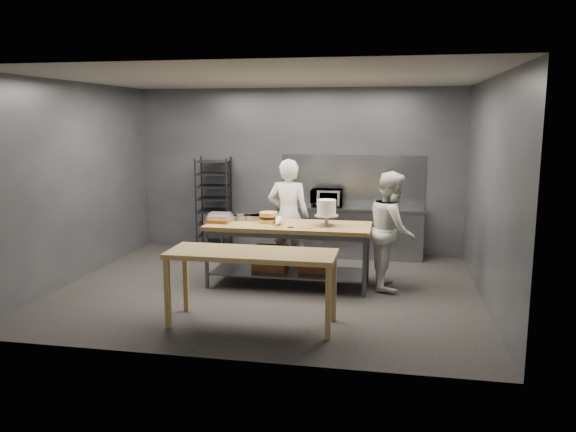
# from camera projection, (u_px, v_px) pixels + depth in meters

# --- Properties ---
(ground) EXTENTS (6.00, 6.00, 0.00)m
(ground) POSITION_uv_depth(u_px,v_px,m) (269.00, 288.00, 8.22)
(ground) COLOR black
(ground) RESTS_ON ground
(back_wall) EXTENTS (6.00, 0.04, 3.00)m
(back_wall) POSITION_uv_depth(u_px,v_px,m) (298.00, 170.00, 10.38)
(back_wall) COLOR #4C4F54
(back_wall) RESTS_ON ground
(work_table) EXTENTS (2.40, 0.90, 0.92)m
(work_table) POSITION_uv_depth(u_px,v_px,m) (289.00, 247.00, 8.31)
(work_table) COLOR olive
(work_table) RESTS_ON ground
(near_counter) EXTENTS (2.00, 0.70, 0.90)m
(near_counter) POSITION_uv_depth(u_px,v_px,m) (252.00, 259.00, 6.64)
(near_counter) COLOR #A07242
(near_counter) RESTS_ON ground
(back_counter) EXTENTS (2.60, 0.60, 0.90)m
(back_counter) POSITION_uv_depth(u_px,v_px,m) (350.00, 231.00, 10.07)
(back_counter) COLOR slate
(back_counter) RESTS_ON ground
(splashback_panel) EXTENTS (2.60, 0.02, 0.90)m
(splashback_panel) POSITION_uv_depth(u_px,v_px,m) (352.00, 180.00, 10.20)
(splashback_panel) COLOR slate
(splashback_panel) RESTS_ON back_counter
(speed_rack) EXTENTS (0.69, 0.74, 1.75)m
(speed_rack) POSITION_uv_depth(u_px,v_px,m) (214.00, 206.00, 10.38)
(speed_rack) COLOR black
(speed_rack) RESTS_ON ground
(chef_behind) EXTENTS (0.68, 0.46, 1.83)m
(chef_behind) POSITION_uv_depth(u_px,v_px,m) (288.00, 216.00, 8.91)
(chef_behind) COLOR white
(chef_behind) RESTS_ON ground
(chef_right) EXTENTS (0.70, 0.87, 1.71)m
(chef_right) POSITION_uv_depth(u_px,v_px,m) (392.00, 230.00, 8.14)
(chef_right) COLOR silver
(chef_right) RESTS_ON ground
(microwave) EXTENTS (0.54, 0.37, 0.30)m
(microwave) POSITION_uv_depth(u_px,v_px,m) (326.00, 198.00, 10.04)
(microwave) COLOR black
(microwave) RESTS_ON back_counter
(frosted_cake_stand) EXTENTS (0.34, 0.34, 0.38)m
(frosted_cake_stand) POSITION_uv_depth(u_px,v_px,m) (327.00, 209.00, 8.07)
(frosted_cake_stand) COLOR #A7A086
(frosted_cake_stand) RESTS_ON work_table
(layer_cake) EXTENTS (0.27, 0.27, 0.16)m
(layer_cake) POSITION_uv_depth(u_px,v_px,m) (269.00, 218.00, 8.32)
(layer_cake) COLOR #EEB24C
(layer_cake) RESTS_ON work_table
(cake_pans) EXTENTS (0.67, 0.37, 0.07)m
(cake_pans) POSITION_uv_depth(u_px,v_px,m) (244.00, 217.00, 8.57)
(cake_pans) COLOR gray
(cake_pans) RESTS_ON work_table
(piping_bag) EXTENTS (0.16, 0.39, 0.12)m
(piping_bag) POSITION_uv_depth(u_px,v_px,m) (278.00, 222.00, 8.06)
(piping_bag) COLOR white
(piping_bag) RESTS_ON work_table
(offset_spatula) EXTENTS (0.36, 0.02, 0.02)m
(offset_spatula) POSITION_uv_depth(u_px,v_px,m) (297.00, 228.00, 7.94)
(offset_spatula) COLOR slate
(offset_spatula) RESTS_ON work_table
(pastry_clamshells) EXTENTS (0.37, 0.46, 0.11)m
(pastry_clamshells) POSITION_uv_depth(u_px,v_px,m) (219.00, 218.00, 8.44)
(pastry_clamshells) COLOR #A25620
(pastry_clamshells) RESTS_ON work_table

